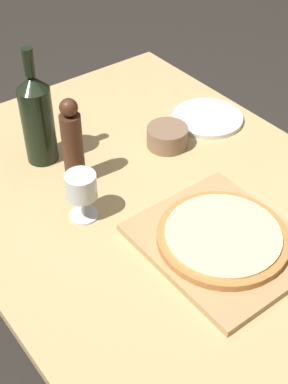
% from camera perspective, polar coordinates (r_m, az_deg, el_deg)
% --- Properties ---
extents(ground_plane, '(12.00, 12.00, 0.00)m').
position_cam_1_polar(ground_plane, '(1.97, 0.85, -17.04)').
color(ground_plane, '#2D2823').
extents(dining_table, '(0.97, 1.30, 0.76)m').
position_cam_1_polar(dining_table, '(1.45, 1.10, -3.06)').
color(dining_table, tan).
rests_on(dining_table, ground_plane).
extents(cutting_board, '(0.33, 0.38, 0.02)m').
position_cam_1_polar(cutting_board, '(1.26, 8.31, -5.36)').
color(cutting_board, tan).
rests_on(cutting_board, dining_table).
extents(pizza, '(0.30, 0.30, 0.02)m').
position_cam_1_polar(pizza, '(1.24, 8.40, -4.71)').
color(pizza, '#BC7A3D').
rests_on(pizza, cutting_board).
extents(wine_bottle, '(0.09, 0.09, 0.33)m').
position_cam_1_polar(wine_bottle, '(1.45, -11.32, 7.79)').
color(wine_bottle, black).
rests_on(wine_bottle, dining_table).
extents(pepper_mill, '(0.05, 0.05, 0.25)m').
position_cam_1_polar(pepper_mill, '(1.37, -7.64, 5.15)').
color(pepper_mill, '#4C2819').
rests_on(pepper_mill, dining_table).
extents(wine_glass, '(0.08, 0.08, 0.13)m').
position_cam_1_polar(wine_glass, '(1.27, -6.71, 0.41)').
color(wine_glass, silver).
rests_on(wine_glass, dining_table).
extents(small_bowl, '(0.12, 0.12, 0.06)m').
position_cam_1_polar(small_bowl, '(1.54, 2.49, 5.92)').
color(small_bowl, '#84664C').
rests_on(small_bowl, dining_table).
extents(dinner_plate, '(0.22, 0.22, 0.01)m').
position_cam_1_polar(dinner_plate, '(1.67, 6.79, 7.86)').
color(dinner_plate, silver).
rests_on(dinner_plate, dining_table).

